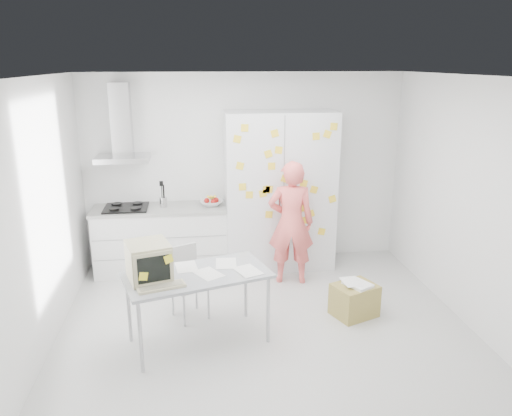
{
  "coord_description": "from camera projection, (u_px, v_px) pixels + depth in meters",
  "views": [
    {
      "loc": [
        -0.73,
        -4.94,
        2.84
      ],
      "look_at": [
        -0.01,
        0.62,
        1.18
      ],
      "focal_mm": 35.0,
      "sensor_mm": 36.0,
      "label": 1
    }
  ],
  "objects": [
    {
      "name": "floor",
      "position": [
        264.0,
        325.0,
        5.6
      ],
      "size": [
        4.5,
        4.0,
        0.02
      ],
      "primitive_type": "cube",
      "color": "silver",
      "rests_on": "ground"
    },
    {
      "name": "walls",
      "position": [
        256.0,
        192.0,
        5.9
      ],
      "size": [
        4.52,
        4.01,
        2.7
      ],
      "color": "white",
      "rests_on": "ground"
    },
    {
      "name": "cardboard_box",
      "position": [
        354.0,
        300.0,
        5.75
      ],
      "size": [
        0.58,
        0.53,
        0.41
      ],
      "rotation": [
        0.0,
        0.0,
        0.38
      ],
      "color": "#A59447",
      "rests_on": "ground"
    },
    {
      "name": "counter_run",
      "position": [
        162.0,
        238.0,
        6.93
      ],
      "size": [
        1.84,
        0.63,
        1.28
      ],
      "color": "white",
      "rests_on": "ground"
    },
    {
      "name": "desk",
      "position": [
        167.0,
        268.0,
        4.93
      ],
      "size": [
        1.58,
        1.1,
        1.15
      ],
      "rotation": [
        0.0,
        0.0,
        0.29
      ],
      "color": "#9A9DA4",
      "rests_on": "ground"
    },
    {
      "name": "tall_cabinet",
      "position": [
        279.0,
        191.0,
        6.93
      ],
      "size": [
        1.5,
        0.68,
        2.2
      ],
      "color": "silver",
      "rests_on": "ground"
    },
    {
      "name": "chair",
      "position": [
        187.0,
        277.0,
        5.68
      ],
      "size": [
        0.5,
        0.5,
        0.83
      ],
      "rotation": [
        0.0,
        0.0,
        0.46
      ],
      "color": "#BABAB7",
      "rests_on": "ground"
    },
    {
      "name": "person",
      "position": [
        291.0,
        223.0,
        6.47
      ],
      "size": [
        0.65,
        0.48,
        1.64
      ],
      "primitive_type": "imported",
      "rotation": [
        0.0,
        0.0,
        2.99
      ],
      "color": "#FD6662",
      "rests_on": "ground"
    },
    {
      "name": "range_hood",
      "position": [
        122.0,
        130.0,
        6.59
      ],
      "size": [
        0.7,
        0.48,
        1.01
      ],
      "color": "silver",
      "rests_on": "walls"
    },
    {
      "name": "ceiling",
      "position": [
        266.0,
        76.0,
        4.83
      ],
      "size": [
        4.5,
        4.0,
        0.02
      ],
      "primitive_type": "cube",
      "color": "white",
      "rests_on": "walls"
    }
  ]
}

